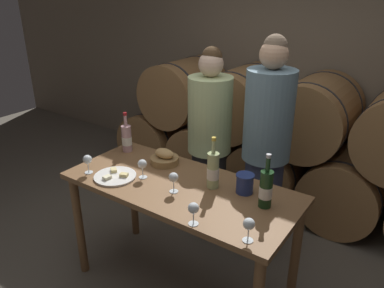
{
  "coord_description": "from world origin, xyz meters",
  "views": [
    {
      "loc": [
        1.35,
        -1.79,
        2.15
      ],
      "look_at": [
        0.0,
        0.15,
        1.15
      ],
      "focal_mm": 35.0,
      "sensor_mm": 36.0,
      "label": 1
    }
  ],
  "objects_px": {
    "bread_basket": "(165,158)",
    "cheese_plate": "(115,176)",
    "tasting_table": "(180,200)",
    "blue_crock": "(245,183)",
    "wine_bottle_red": "(266,189)",
    "wine_glass_left": "(142,165)",
    "person_left": "(209,146)",
    "wine_glass_far_left": "(87,160)",
    "person_right": "(266,152)",
    "wine_bottle_rose": "(127,138)",
    "wine_bottle_white": "(213,170)",
    "wine_glass_center": "(174,178)",
    "wine_glass_right": "(193,209)",
    "wine_glass_far_right": "(249,225)"
  },
  "relations": [
    {
      "from": "wine_bottle_rose",
      "to": "blue_crock",
      "type": "relative_size",
      "value": 2.54
    },
    {
      "from": "person_left",
      "to": "wine_glass_center",
      "type": "distance_m",
      "value": 0.9
    },
    {
      "from": "person_right",
      "to": "wine_bottle_white",
      "type": "height_order",
      "value": "person_right"
    },
    {
      "from": "wine_bottle_white",
      "to": "wine_glass_far_left",
      "type": "distance_m",
      "value": 0.91
    },
    {
      "from": "wine_bottle_white",
      "to": "tasting_table",
      "type": "bearing_deg",
      "value": -153.81
    },
    {
      "from": "person_left",
      "to": "person_right",
      "type": "bearing_deg",
      "value": 0.0
    },
    {
      "from": "person_left",
      "to": "wine_glass_left",
      "type": "bearing_deg",
      "value": -92.85
    },
    {
      "from": "wine_bottle_red",
      "to": "wine_bottle_rose",
      "type": "xyz_separation_m",
      "value": [
        -1.28,
        0.13,
        -0.01
      ]
    },
    {
      "from": "person_left",
      "to": "bread_basket",
      "type": "distance_m",
      "value": 0.56
    },
    {
      "from": "blue_crock",
      "to": "wine_glass_right",
      "type": "relative_size",
      "value": 0.93
    },
    {
      "from": "wine_glass_left",
      "to": "person_right",
      "type": "bearing_deg",
      "value": 55.26
    },
    {
      "from": "wine_bottle_white",
      "to": "cheese_plate",
      "type": "bearing_deg",
      "value": -156.73
    },
    {
      "from": "tasting_table",
      "to": "wine_glass_center",
      "type": "xyz_separation_m",
      "value": [
        0.02,
        -0.1,
        0.22
      ]
    },
    {
      "from": "person_left",
      "to": "cheese_plate",
      "type": "bearing_deg",
      "value": -102.56
    },
    {
      "from": "person_right",
      "to": "wine_glass_far_right",
      "type": "distance_m",
      "value": 1.1
    },
    {
      "from": "wine_bottle_red",
      "to": "wine_bottle_white",
      "type": "bearing_deg",
      "value": 177.0
    },
    {
      "from": "cheese_plate",
      "to": "wine_glass_far_left",
      "type": "relative_size",
      "value": 2.14
    },
    {
      "from": "person_left",
      "to": "blue_crock",
      "type": "relative_size",
      "value": 13.16
    },
    {
      "from": "wine_bottle_white",
      "to": "person_right",
      "type": "bearing_deg",
      "value": 82.23
    },
    {
      "from": "wine_bottle_red",
      "to": "wine_glass_far_left",
      "type": "relative_size",
      "value": 2.53
    },
    {
      "from": "cheese_plate",
      "to": "wine_glass_far_left",
      "type": "bearing_deg",
      "value": -164.04
    },
    {
      "from": "tasting_table",
      "to": "person_right",
      "type": "bearing_deg",
      "value": 68.75
    },
    {
      "from": "wine_glass_right",
      "to": "tasting_table",
      "type": "bearing_deg",
      "value": 136.04
    },
    {
      "from": "person_right",
      "to": "wine_glass_center",
      "type": "distance_m",
      "value": 0.89
    },
    {
      "from": "person_right",
      "to": "wine_glass_right",
      "type": "relative_size",
      "value": 13.21
    },
    {
      "from": "wine_bottle_rose",
      "to": "wine_bottle_white",
      "type": "bearing_deg",
      "value": -7.02
    },
    {
      "from": "person_left",
      "to": "wine_glass_far_left",
      "type": "relative_size",
      "value": 12.28
    },
    {
      "from": "wine_bottle_red",
      "to": "wine_glass_left",
      "type": "bearing_deg",
      "value": -170.4
    },
    {
      "from": "person_left",
      "to": "wine_bottle_red",
      "type": "relative_size",
      "value": 4.86
    },
    {
      "from": "wine_bottle_rose",
      "to": "wine_glass_left",
      "type": "distance_m",
      "value": 0.5
    },
    {
      "from": "blue_crock",
      "to": "cheese_plate",
      "type": "relative_size",
      "value": 0.44
    },
    {
      "from": "wine_glass_left",
      "to": "wine_glass_center",
      "type": "height_order",
      "value": "same"
    },
    {
      "from": "person_left",
      "to": "wine_glass_left",
      "type": "height_order",
      "value": "person_left"
    },
    {
      "from": "wine_bottle_white",
      "to": "wine_glass_far_right",
      "type": "relative_size",
      "value": 2.6
    },
    {
      "from": "wine_bottle_red",
      "to": "wine_bottle_white",
      "type": "height_order",
      "value": "wine_bottle_white"
    },
    {
      "from": "tasting_table",
      "to": "blue_crock",
      "type": "distance_m",
      "value": 0.48
    },
    {
      "from": "wine_glass_right",
      "to": "wine_glass_left",
      "type": "bearing_deg",
      "value": 157.11
    },
    {
      "from": "wine_glass_center",
      "to": "person_right",
      "type": "bearing_deg",
      "value": 72.58
    },
    {
      "from": "person_right",
      "to": "wine_bottle_white",
      "type": "xyz_separation_m",
      "value": [
        -0.09,
        -0.65,
        0.09
      ]
    },
    {
      "from": "wine_bottle_white",
      "to": "wine_glass_far_left",
      "type": "bearing_deg",
      "value": -158.45
    },
    {
      "from": "bread_basket",
      "to": "cheese_plate",
      "type": "relative_size",
      "value": 0.72
    },
    {
      "from": "bread_basket",
      "to": "cheese_plate",
      "type": "bearing_deg",
      "value": -111.57
    },
    {
      "from": "person_right",
      "to": "wine_glass_left",
      "type": "xyz_separation_m",
      "value": [
        -0.57,
        -0.82,
        0.06
      ]
    },
    {
      "from": "blue_crock",
      "to": "wine_bottle_rose",
      "type": "bearing_deg",
      "value": 177.39
    },
    {
      "from": "person_right",
      "to": "person_left",
      "type": "bearing_deg",
      "value": -180.0
    },
    {
      "from": "person_right",
      "to": "cheese_plate",
      "type": "relative_size",
      "value": 6.16
    },
    {
      "from": "person_left",
      "to": "wine_glass_right",
      "type": "height_order",
      "value": "person_left"
    },
    {
      "from": "wine_bottle_rose",
      "to": "cheese_plate",
      "type": "xyz_separation_m",
      "value": [
        0.25,
        -0.39,
        -0.1
      ]
    },
    {
      "from": "person_left",
      "to": "wine_bottle_red",
      "type": "height_order",
      "value": "person_left"
    },
    {
      "from": "person_right",
      "to": "wine_bottle_red",
      "type": "relative_size",
      "value": 5.23
    }
  ]
}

